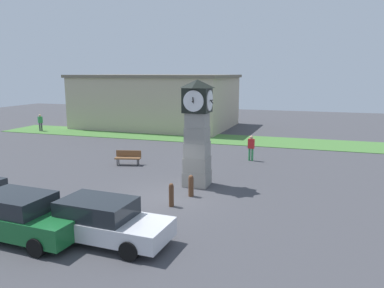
{
  "coord_description": "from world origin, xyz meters",
  "views": [
    {
      "loc": [
        6.19,
        -15.48,
        5.72
      ],
      "look_at": [
        0.3,
        2.95,
        2.04
      ],
      "focal_mm": 35.0,
      "sensor_mm": 36.0,
      "label": 1
    }
  ],
  "objects_px": {
    "car_by_building": "(103,221)",
    "car_silver_hatch": "(145,121)",
    "bollard_near_tower": "(191,185)",
    "pedestrian_near_bench": "(251,146)",
    "clock_tower": "(197,132)",
    "bollard_mid_row": "(171,195)",
    "bench": "(128,157)",
    "pedestrian_crossing_lot": "(40,122)",
    "car_near_tower": "(22,217)"
  },
  "relations": [
    {
      "from": "car_silver_hatch",
      "to": "car_near_tower",
      "type": "bearing_deg",
      "value": -74.49
    },
    {
      "from": "clock_tower",
      "to": "car_silver_hatch",
      "type": "relative_size",
      "value": 1.12
    },
    {
      "from": "pedestrian_near_bench",
      "to": "car_near_tower",
      "type": "bearing_deg",
      "value": -111.89
    },
    {
      "from": "car_near_tower",
      "to": "car_by_building",
      "type": "distance_m",
      "value": 2.91
    },
    {
      "from": "bollard_mid_row",
      "to": "car_near_tower",
      "type": "height_order",
      "value": "car_near_tower"
    },
    {
      "from": "car_silver_hatch",
      "to": "bench",
      "type": "xyz_separation_m",
      "value": [
        5.66,
        -14.86,
        -0.23
      ]
    },
    {
      "from": "bollard_near_tower",
      "to": "bollard_mid_row",
      "type": "bearing_deg",
      "value": -104.26
    },
    {
      "from": "bollard_near_tower",
      "to": "car_near_tower",
      "type": "distance_m",
      "value": 7.46
    },
    {
      "from": "bollard_mid_row",
      "to": "car_near_tower",
      "type": "xyz_separation_m",
      "value": [
        -3.82,
        -4.59,
        0.28
      ]
    },
    {
      "from": "clock_tower",
      "to": "car_near_tower",
      "type": "height_order",
      "value": "clock_tower"
    },
    {
      "from": "bollard_mid_row",
      "to": "car_near_tower",
      "type": "bearing_deg",
      "value": -129.73
    },
    {
      "from": "bollard_near_tower",
      "to": "car_near_tower",
      "type": "xyz_separation_m",
      "value": [
        -4.21,
        -6.15,
        0.28
      ]
    },
    {
      "from": "car_by_building",
      "to": "car_silver_hatch",
      "type": "bearing_deg",
      "value": 111.71
    },
    {
      "from": "car_by_building",
      "to": "pedestrian_near_bench",
      "type": "xyz_separation_m",
      "value": [
        2.91,
        13.65,
        0.21
      ]
    },
    {
      "from": "bench",
      "to": "pedestrian_near_bench",
      "type": "height_order",
      "value": "pedestrian_near_bench"
    },
    {
      "from": "clock_tower",
      "to": "car_near_tower",
      "type": "bearing_deg",
      "value": -116.52
    },
    {
      "from": "bollard_near_tower",
      "to": "pedestrian_crossing_lot",
      "type": "distance_m",
      "value": 25.05
    },
    {
      "from": "bollard_mid_row",
      "to": "pedestrian_crossing_lot",
      "type": "distance_m",
      "value": 25.67
    },
    {
      "from": "bollard_near_tower",
      "to": "bollard_mid_row",
      "type": "relative_size",
      "value": 0.99
    },
    {
      "from": "clock_tower",
      "to": "bollard_mid_row",
      "type": "distance_m",
      "value": 4.04
    },
    {
      "from": "clock_tower",
      "to": "pedestrian_crossing_lot",
      "type": "bearing_deg",
      "value": 147.81
    },
    {
      "from": "car_near_tower",
      "to": "car_by_building",
      "type": "height_order",
      "value": "car_near_tower"
    },
    {
      "from": "car_by_building",
      "to": "bench",
      "type": "relative_size",
      "value": 2.73
    },
    {
      "from": "bench",
      "to": "pedestrian_near_bench",
      "type": "distance_m",
      "value": 8.03
    },
    {
      "from": "pedestrian_crossing_lot",
      "to": "bench",
      "type": "bearing_deg",
      "value": -33.73
    },
    {
      "from": "car_by_building",
      "to": "car_silver_hatch",
      "type": "xyz_separation_m",
      "value": [
        -9.95,
        25.0,
        0.0
      ]
    },
    {
      "from": "bollard_near_tower",
      "to": "pedestrian_crossing_lot",
      "type": "bearing_deg",
      "value": 144.64
    },
    {
      "from": "pedestrian_crossing_lot",
      "to": "clock_tower",
      "type": "bearing_deg",
      "value": -32.19
    },
    {
      "from": "clock_tower",
      "to": "car_near_tower",
      "type": "distance_m",
      "value": 9.09
    },
    {
      "from": "pedestrian_near_bench",
      "to": "car_silver_hatch",
      "type": "bearing_deg",
      "value": 138.6
    },
    {
      "from": "bollard_mid_row",
      "to": "car_near_tower",
      "type": "relative_size",
      "value": 0.23
    },
    {
      "from": "bench",
      "to": "bollard_mid_row",
      "type": "bearing_deg",
      "value": -49.61
    },
    {
      "from": "clock_tower",
      "to": "car_by_building",
      "type": "distance_m",
      "value": 7.64
    },
    {
      "from": "car_near_tower",
      "to": "pedestrian_crossing_lot",
      "type": "relative_size",
      "value": 2.65
    },
    {
      "from": "car_by_building",
      "to": "car_silver_hatch",
      "type": "distance_m",
      "value": 26.91
    },
    {
      "from": "clock_tower",
      "to": "bench",
      "type": "xyz_separation_m",
      "value": [
        -5.42,
        2.85,
        -2.25
      ]
    },
    {
      "from": "bollard_near_tower",
      "to": "car_silver_hatch",
      "type": "distance_m",
      "value": 22.56
    },
    {
      "from": "bollard_near_tower",
      "to": "car_by_building",
      "type": "height_order",
      "value": "car_by_building"
    },
    {
      "from": "clock_tower",
      "to": "car_by_building",
      "type": "xyz_separation_m",
      "value": [
        -1.13,
        -7.29,
        -2.02
      ]
    },
    {
      "from": "car_near_tower",
      "to": "bench",
      "type": "height_order",
      "value": "car_near_tower"
    },
    {
      "from": "pedestrian_crossing_lot",
      "to": "bollard_near_tower",
      "type": "bearing_deg",
      "value": -35.36
    },
    {
      "from": "car_silver_hatch",
      "to": "pedestrian_near_bench",
      "type": "relative_size",
      "value": 2.87
    },
    {
      "from": "bollard_near_tower",
      "to": "pedestrian_near_bench",
      "type": "bearing_deg",
      "value": 79.32
    },
    {
      "from": "car_by_building",
      "to": "car_silver_hatch",
      "type": "height_order",
      "value": "car_by_building"
    },
    {
      "from": "bollard_near_tower",
      "to": "pedestrian_near_bench",
      "type": "height_order",
      "value": "pedestrian_near_bench"
    },
    {
      "from": "clock_tower",
      "to": "car_by_building",
      "type": "bearing_deg",
      "value": -98.8
    },
    {
      "from": "car_by_building",
      "to": "car_near_tower",
      "type": "bearing_deg",
      "value": -167.0
    },
    {
      "from": "bollard_mid_row",
      "to": "pedestrian_near_bench",
      "type": "xyz_separation_m",
      "value": [
        1.93,
        9.71,
        0.43
      ]
    },
    {
      "from": "car_near_tower",
      "to": "pedestrian_near_bench",
      "type": "xyz_separation_m",
      "value": [
        5.75,
        14.31,
        0.16
      ]
    },
    {
      "from": "car_near_tower",
      "to": "pedestrian_crossing_lot",
      "type": "height_order",
      "value": "pedestrian_crossing_lot"
    }
  ]
}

